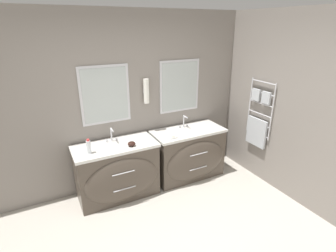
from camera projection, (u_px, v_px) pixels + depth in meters
The scene contains 9 objects.
wall_back at pixel (119, 104), 3.83m from camera, with size 5.66×0.16×2.60m.
wall_right at pixel (277, 104), 3.83m from camera, with size 0.13×3.82×2.60m.
vanity_left at pixel (118, 172), 3.76m from camera, with size 1.16×0.61×0.82m.
vanity_right at pixel (189, 154), 4.27m from camera, with size 1.16×0.61×0.82m.
faucet_left at pixel (112, 135), 3.71m from camera, with size 0.17×0.13×0.20m.
faucet_right at pixel (184, 122), 4.23m from camera, with size 0.17×0.13×0.20m.
toiletry_bottle at pixel (89, 147), 3.38m from camera, with size 0.06×0.06×0.20m.
amenity_bowl at pixel (132, 144), 3.60m from camera, with size 0.11×0.11×0.06m.
soap_dish at pixel (173, 137), 3.85m from camera, with size 0.11×0.08×0.04m.
Camera 1 is at (-1.05, -1.69, 2.38)m, focal length 28.00 mm.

